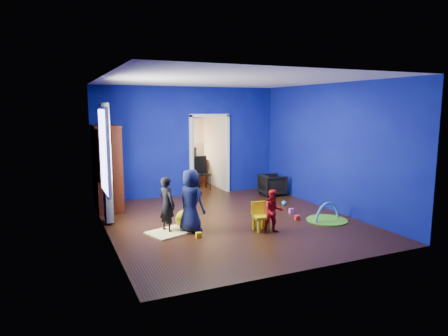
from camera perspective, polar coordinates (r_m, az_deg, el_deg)
name	(u,v)px	position (r m, az deg, el deg)	size (l,w,h in m)	color
floor	(231,221)	(8.44, 1.07, -7.58)	(5.00, 5.50, 0.01)	black
ceiling	(232,80)	(8.12, 1.13, 12.47)	(5.00, 5.50, 0.01)	white
wall_back	(188,142)	(10.70, -5.11, 3.77)	(5.00, 0.02, 2.90)	#0A0D7A
wall_front	(313,173)	(5.80, 12.59, -0.64)	(5.00, 0.02, 2.90)	#0A0D7A
wall_left	(105,159)	(7.46, -16.60, 1.27)	(0.02, 5.50, 2.90)	#0A0D7A
wall_right	(331,147)	(9.47, 14.98, 2.86)	(0.02, 5.50, 2.90)	#0A0D7A
alcove	(198,145)	(11.74, -3.69, 3.25)	(1.00, 1.75, 2.50)	silver
armchair	(272,185)	(10.87, 6.92, -2.40)	(0.60, 0.62, 0.57)	black
child_black	(167,204)	(7.68, -8.14, -5.18)	(0.39, 0.26, 1.07)	black
child_navy	(191,201)	(7.63, -4.73, -4.68)	(0.59, 0.38, 1.21)	#0E1233
toddler_red	(273,211)	(7.65, 7.06, -6.15)	(0.40, 0.31, 0.83)	red
vase	(107,122)	(9.18, -16.42, 6.35)	(0.16, 0.16, 0.17)	#0C4D61
potted_plant	(103,117)	(9.69, -16.85, 7.04)	(0.21, 0.21, 0.37)	#2E7E2E
tv_armoire	(107,168)	(9.57, -16.37, 0.02)	(0.58, 1.14, 1.96)	#3F120A
crt_tv	(109,166)	(9.57, -16.15, 0.28)	(0.46, 0.70, 0.54)	silver
yellow_blanket	(169,232)	(7.73, -7.86, -9.10)	(0.75, 0.60, 0.03)	#F2E07A
hopper_ball	(185,219)	(7.95, -5.63, -7.27)	(0.37, 0.37, 0.37)	yellow
kid_chair	(261,218)	(7.79, 5.32, -7.11)	(0.28, 0.28, 0.50)	yellow
play_mat	(327,220)	(8.75, 14.50, -7.20)	(0.85, 0.85, 0.02)	#319421
toy_arch	(327,220)	(8.74, 14.50, -7.15)	(0.76, 0.76, 0.05)	#3F8CD8
window_left	(103,151)	(7.80, -16.85, 2.31)	(0.03, 0.95, 1.55)	white
curtain	(106,163)	(8.39, -16.44, 0.70)	(0.14, 0.42, 2.40)	slate
doorway	(209,155)	(10.95, -2.10, 1.80)	(1.16, 0.10, 2.10)	white
study_desk	(192,172)	(12.44, -4.65, -0.51)	(0.88, 0.44, 0.75)	#3D140A
desk_monitor	(190,153)	(12.48, -4.86, 2.17)	(0.40, 0.05, 0.32)	black
desk_lamp	(182,154)	(12.34, -6.00, 1.99)	(0.14, 0.14, 0.14)	#FFD88C
folding_chair	(202,174)	(11.54, -3.09, -0.80)	(0.40, 0.40, 0.92)	black
book_shelf	(190,118)	(12.39, -4.91, 7.09)	(0.88, 0.24, 0.04)	white
toy_0	(297,218)	(8.65, 10.41, -6.97)	(0.10, 0.08, 0.10)	red
toy_1	(284,203)	(9.87, 8.55, -4.93)	(0.11, 0.11, 0.11)	#27A1E2
toy_2	(199,235)	(7.41, -3.65, -9.55)	(0.10, 0.08, 0.10)	#DFB10B
toy_3	(263,210)	(9.12, 5.53, -6.02)	(0.11, 0.11, 0.11)	green
toy_4	(291,211)	(9.18, 9.60, -6.03)	(0.10, 0.08, 0.10)	#D851C7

